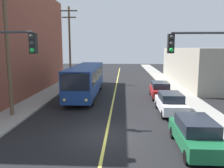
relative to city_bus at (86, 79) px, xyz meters
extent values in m
plane|color=black|center=(2.97, -11.19, -1.82)|extent=(120.00, 120.00, 0.00)
cube|color=gray|center=(-4.28, -1.19, -1.74)|extent=(2.50, 90.00, 0.15)
cube|color=gray|center=(10.22, -1.19, -1.74)|extent=(2.50, 90.00, 0.15)
cube|color=#D8CC4C|center=(2.97, 3.81, -1.81)|extent=(0.16, 60.00, 0.01)
cube|color=black|center=(-5.57, -0.20, -0.22)|extent=(0.06, 16.46, 1.30)
cube|color=black|center=(-5.57, -0.20, 2.98)|extent=(0.06, 16.46, 1.30)
cube|color=black|center=(-5.57, -0.20, 6.18)|extent=(0.06, 16.46, 1.30)
cube|color=gray|center=(17.47, 9.68, 0.69)|extent=(12.00, 20.53, 5.02)
cube|color=black|center=(11.51, 9.68, -0.22)|extent=(0.06, 14.37, 1.30)
cube|color=navy|center=(0.00, 0.01, 0.01)|extent=(2.67, 12.03, 2.75)
cube|color=black|center=(0.06, -5.97, 0.53)|extent=(2.35, 0.10, 1.40)
cube|color=black|center=(-0.06, 5.99, 0.63)|extent=(2.30, 0.10, 1.10)
cube|color=black|center=(-1.26, 0.00, 0.53)|extent=(0.16, 10.20, 1.10)
cube|color=black|center=(1.25, 0.03, 0.53)|extent=(0.16, 10.20, 1.10)
cube|color=orange|center=(0.06, -5.96, 1.13)|extent=(1.79, 0.08, 0.30)
sphere|color=#F9D872|center=(-0.83, -6.02, -0.92)|extent=(0.24, 0.24, 0.24)
sphere|color=#F9D872|center=(0.95, -6.00, -0.92)|extent=(0.24, 0.24, 0.24)
cylinder|color=black|center=(-1.08, -4.20, -1.32)|extent=(0.31, 1.00, 1.00)
cylinder|color=black|center=(1.17, -4.18, -1.32)|extent=(0.31, 1.00, 1.00)
cylinder|color=black|center=(-1.16, 3.50, -1.32)|extent=(0.31, 1.00, 1.00)
cylinder|color=black|center=(1.09, 3.52, -1.32)|extent=(0.31, 1.00, 1.00)
cube|color=#196038|center=(7.58, -12.81, -1.15)|extent=(1.82, 4.41, 0.70)
cube|color=black|center=(7.58, -12.81, -0.50)|extent=(1.63, 2.47, 0.60)
cylinder|color=black|center=(6.79, -14.31, -1.50)|extent=(0.22, 0.64, 0.64)
cylinder|color=black|center=(8.39, -14.31, -1.50)|extent=(0.22, 0.64, 0.64)
cylinder|color=black|center=(6.78, -11.31, -1.50)|extent=(0.22, 0.64, 0.64)
cylinder|color=black|center=(8.38, -11.31, -1.50)|extent=(0.22, 0.64, 0.64)
cube|color=silver|center=(7.63, -6.25, -1.15)|extent=(1.82, 4.41, 0.70)
cube|color=black|center=(7.63, -6.25, -0.50)|extent=(1.63, 2.47, 0.60)
cylinder|color=black|center=(6.83, -7.76, -1.50)|extent=(0.22, 0.64, 0.64)
cylinder|color=black|center=(8.43, -7.75, -1.50)|extent=(0.22, 0.64, 0.64)
cylinder|color=black|center=(6.82, -4.76, -1.50)|extent=(0.22, 0.64, 0.64)
cylinder|color=black|center=(8.42, -4.75, -1.50)|extent=(0.22, 0.64, 0.64)
cube|color=maroon|center=(7.69, -0.63, -1.15)|extent=(1.92, 4.45, 0.70)
cube|color=black|center=(7.69, -0.63, -0.50)|extent=(1.69, 2.51, 0.60)
cylinder|color=black|center=(6.85, -2.11, -1.50)|extent=(0.24, 0.65, 0.64)
cylinder|color=black|center=(8.45, -2.15, -1.50)|extent=(0.24, 0.65, 0.64)
cylinder|color=black|center=(6.93, 0.89, -1.50)|extent=(0.24, 0.65, 0.64)
cylinder|color=black|center=(8.53, 0.85, -1.50)|extent=(0.24, 0.65, 0.64)
cylinder|color=brown|center=(-4.33, -7.79, 3.78)|extent=(0.28, 0.28, 10.90)
cylinder|color=brown|center=(-3.89, 9.54, 3.68)|extent=(0.28, 0.28, 10.70)
cube|color=#4C3D2D|center=(-3.89, 9.54, 8.43)|extent=(2.40, 0.16, 0.16)
cube|color=#4C3D2D|center=(-3.89, 9.54, 7.53)|extent=(2.00, 0.16, 0.16)
cube|color=black|center=(-0.48, -12.73, 3.48)|extent=(0.32, 0.36, 1.00)
sphere|color=#2D2D2D|center=(-0.48, -12.92, 3.80)|extent=(0.22, 0.22, 0.22)
sphere|color=#2D2D2D|center=(-0.48, -12.92, 3.48)|extent=(0.22, 0.22, 0.22)
sphere|color=green|center=(-0.48, -12.92, 3.16)|extent=(0.22, 0.22, 0.22)
cylinder|color=#2D2D33|center=(8.17, -11.62, 4.03)|extent=(3.50, 0.12, 0.12)
cube|color=black|center=(6.42, -11.62, 3.48)|extent=(0.32, 0.36, 1.00)
sphere|color=#2D2D2D|center=(6.42, -11.81, 3.80)|extent=(0.22, 0.22, 0.22)
sphere|color=#2D2D2D|center=(6.42, -11.81, 3.48)|extent=(0.22, 0.22, 0.22)
sphere|color=green|center=(6.42, -11.81, 3.16)|extent=(0.22, 0.22, 0.22)
camera|label=1|loc=(3.96, -23.97, 3.29)|focal=36.93mm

